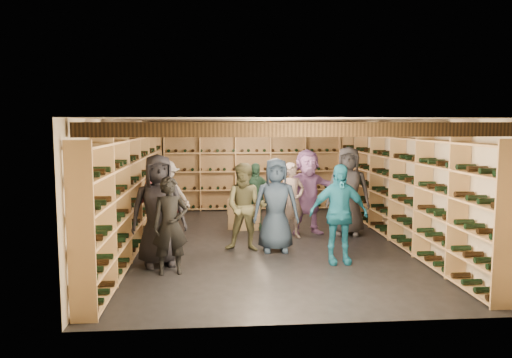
{
  "coord_description": "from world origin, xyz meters",
  "views": [
    {
      "loc": [
        -1.02,
        -9.53,
        2.34
      ],
      "look_at": [
        -0.21,
        0.2,
        1.24
      ],
      "focal_mm": 35.0,
      "sensor_mm": 36.0,
      "label": 1
    }
  ],
  "objects_px": {
    "crate_loose": "(248,224)",
    "person_10": "(255,197)",
    "person_9": "(167,196)",
    "person_12": "(348,191)",
    "person_4": "(339,214)",
    "person_6": "(276,205)",
    "person_1": "(170,226)",
    "person_5": "(156,210)",
    "person_7": "(292,201)",
    "person_11": "(307,192)",
    "crate_stack_right": "(241,214)",
    "person_0": "(159,210)",
    "crate_stack_left": "(247,210)",
    "person_2": "(246,207)"
  },
  "relations": [
    {
      "from": "crate_loose",
      "to": "person_0",
      "type": "bearing_deg",
      "value": -120.35
    },
    {
      "from": "crate_stack_right",
      "to": "person_10",
      "type": "xyz_separation_m",
      "value": [
        0.29,
        -0.15,
        0.4
      ]
    },
    {
      "from": "crate_stack_left",
      "to": "crate_stack_right",
      "type": "bearing_deg",
      "value": 153.39
    },
    {
      "from": "crate_stack_right",
      "to": "crate_loose",
      "type": "relative_size",
      "value": 1.36
    },
    {
      "from": "person_0",
      "to": "crate_loose",
      "type": "bearing_deg",
      "value": 46.73
    },
    {
      "from": "crate_loose",
      "to": "person_9",
      "type": "bearing_deg",
      "value": -174.92
    },
    {
      "from": "person_2",
      "to": "person_11",
      "type": "distance_m",
      "value": 1.91
    },
    {
      "from": "person_7",
      "to": "person_11",
      "type": "height_order",
      "value": "person_11"
    },
    {
      "from": "crate_loose",
      "to": "person_7",
      "type": "distance_m",
      "value": 1.53
    },
    {
      "from": "crate_loose",
      "to": "person_10",
      "type": "bearing_deg",
      "value": -61.19
    },
    {
      "from": "person_4",
      "to": "person_5",
      "type": "xyz_separation_m",
      "value": [
        -3.15,
        1.2,
        -0.09
      ]
    },
    {
      "from": "crate_loose",
      "to": "person_11",
      "type": "xyz_separation_m",
      "value": [
        1.21,
        -0.69,
        0.81
      ]
    },
    {
      "from": "person_11",
      "to": "person_9",
      "type": "bearing_deg",
      "value": 161.74
    },
    {
      "from": "person_5",
      "to": "person_1",
      "type": "bearing_deg",
      "value": -53.42
    },
    {
      "from": "person_5",
      "to": "crate_stack_left",
      "type": "bearing_deg",
      "value": 63.75
    },
    {
      "from": "crate_loose",
      "to": "person_1",
      "type": "xyz_separation_m",
      "value": [
        -1.43,
        -3.33,
        0.68
      ]
    },
    {
      "from": "person_0",
      "to": "person_10",
      "type": "xyz_separation_m",
      "value": [
        1.79,
        2.59,
        -0.18
      ]
    },
    {
      "from": "person_2",
      "to": "person_6",
      "type": "height_order",
      "value": "person_6"
    },
    {
      "from": "person_12",
      "to": "person_4",
      "type": "bearing_deg",
      "value": -94.82
    },
    {
      "from": "person_1",
      "to": "person_4",
      "type": "height_order",
      "value": "person_4"
    },
    {
      "from": "person_11",
      "to": "person_12",
      "type": "bearing_deg",
      "value": -20.56
    },
    {
      "from": "person_1",
      "to": "person_10",
      "type": "distance_m",
      "value": 3.46
    },
    {
      "from": "person_4",
      "to": "person_6",
      "type": "relative_size",
      "value": 0.98
    },
    {
      "from": "person_6",
      "to": "person_1",
      "type": "bearing_deg",
      "value": -142.62
    },
    {
      "from": "crate_loose",
      "to": "person_0",
      "type": "height_order",
      "value": "person_0"
    },
    {
      "from": "person_6",
      "to": "person_12",
      "type": "xyz_separation_m",
      "value": [
        1.67,
        1.22,
        0.07
      ]
    },
    {
      "from": "crate_stack_right",
      "to": "person_7",
      "type": "height_order",
      "value": "person_7"
    },
    {
      "from": "person_5",
      "to": "person_6",
      "type": "bearing_deg",
      "value": 13.71
    },
    {
      "from": "person_2",
      "to": "person_5",
      "type": "height_order",
      "value": "person_2"
    },
    {
      "from": "person_5",
      "to": "person_11",
      "type": "height_order",
      "value": "person_11"
    },
    {
      "from": "person_1",
      "to": "person_9",
      "type": "distance_m",
      "value": 3.19
    },
    {
      "from": "person_10",
      "to": "person_0",
      "type": "bearing_deg",
      "value": -133.52
    },
    {
      "from": "person_1",
      "to": "person_6",
      "type": "xyz_separation_m",
      "value": [
        1.8,
        1.24,
        0.1
      ]
    },
    {
      "from": "person_9",
      "to": "person_10",
      "type": "height_order",
      "value": "person_9"
    },
    {
      "from": "person_4",
      "to": "person_11",
      "type": "xyz_separation_m",
      "value": [
        -0.1,
        2.27,
        0.06
      ]
    },
    {
      "from": "person_1",
      "to": "crate_stack_left",
      "type": "bearing_deg",
      "value": 57.83
    },
    {
      "from": "person_4",
      "to": "person_11",
      "type": "bearing_deg",
      "value": 92.59
    },
    {
      "from": "person_7",
      "to": "person_9",
      "type": "bearing_deg",
      "value": 135.85
    },
    {
      "from": "crate_stack_right",
      "to": "crate_loose",
      "type": "height_order",
      "value": "crate_stack_right"
    },
    {
      "from": "person_5",
      "to": "person_7",
      "type": "bearing_deg",
      "value": 36.53
    },
    {
      "from": "crate_stack_left",
      "to": "person_11",
      "type": "bearing_deg",
      "value": -23.19
    },
    {
      "from": "person_1",
      "to": "person_11",
      "type": "bearing_deg",
      "value": 36.8
    },
    {
      "from": "person_10",
      "to": "person_9",
      "type": "bearing_deg",
      "value": 168.68
    },
    {
      "from": "person_12",
      "to": "person_5",
      "type": "bearing_deg",
      "value": -152.8
    },
    {
      "from": "person_2",
      "to": "person_4",
      "type": "relative_size",
      "value": 0.97
    },
    {
      "from": "person_5",
      "to": "person_7",
      "type": "height_order",
      "value": "person_7"
    },
    {
      "from": "person_2",
      "to": "person_10",
      "type": "height_order",
      "value": "person_2"
    },
    {
      "from": "person_5",
      "to": "crate_stack_right",
      "type": "bearing_deg",
      "value": 67.25
    },
    {
      "from": "crate_stack_right",
      "to": "person_9",
      "type": "bearing_deg",
      "value": -177.55
    },
    {
      "from": "person_4",
      "to": "person_12",
      "type": "relative_size",
      "value": 0.9
    }
  ]
}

